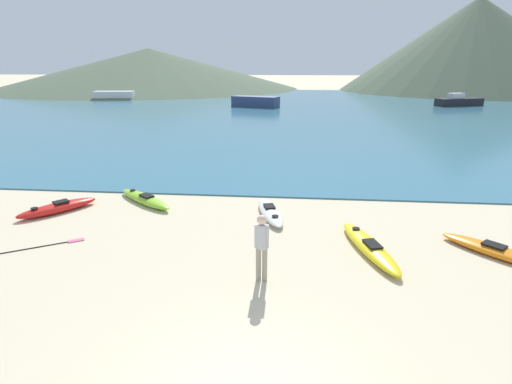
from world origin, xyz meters
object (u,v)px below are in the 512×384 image
object	(u,v)px
kayak_on_sand_2	(270,212)
moored_boat_3	(481,94)
person_near_foreground	(262,244)
kayak_on_sand_0	(145,199)
kayak_on_sand_4	(369,246)
moored_boat_2	(459,101)
loose_paddle	(32,248)
moored_boat_4	(255,102)
kayak_on_sand_1	(58,208)
moored_boat_0	(114,95)
kayak_on_sand_3	(499,252)

from	to	relation	value
kayak_on_sand_2	moored_boat_3	distance (m)	62.75
person_near_foreground	kayak_on_sand_0	bearing A→B (deg)	132.76
kayak_on_sand_4	moored_boat_2	distance (m)	46.86
kayak_on_sand_0	loose_paddle	bearing A→B (deg)	-113.24
kayak_on_sand_0	kayak_on_sand_4	world-z (taller)	kayak_on_sand_0
kayak_on_sand_2	moored_boat_4	size ratio (longest dim) A/B	0.48
kayak_on_sand_1	loose_paddle	size ratio (longest dim) A/B	1.05
person_near_foreground	moored_boat_0	distance (m)	56.14
kayak_on_sand_0	kayak_on_sand_4	size ratio (longest dim) A/B	0.82
moored_boat_4	kayak_on_sand_2	bearing A→B (deg)	-83.67
person_near_foreground	moored_boat_3	bearing A→B (deg)	63.14
kayak_on_sand_1	kayak_on_sand_0	bearing A→B (deg)	25.34
kayak_on_sand_1	kayak_on_sand_3	size ratio (longest dim) A/B	0.93
moored_boat_3	moored_boat_4	distance (m)	38.81
kayak_on_sand_1	kayak_on_sand_3	bearing A→B (deg)	-8.63
moored_boat_2	moored_boat_4	bearing A→B (deg)	-171.45
kayak_on_sand_0	moored_boat_0	bearing A→B (deg)	115.39
kayak_on_sand_2	loose_paddle	world-z (taller)	kayak_on_sand_2
kayak_on_sand_0	person_near_foreground	world-z (taller)	person_near_foreground
kayak_on_sand_2	moored_boat_2	world-z (taller)	moored_boat_2
kayak_on_sand_3	moored_boat_4	xyz separation A→B (m)	(-10.56, 39.26, 0.56)
moored_boat_0	moored_boat_4	distance (m)	23.50
kayak_on_sand_3	moored_boat_3	size ratio (longest dim) A/B	0.70
person_near_foreground	moored_boat_4	world-z (taller)	person_near_foreground
kayak_on_sand_3	kayak_on_sand_0	bearing A→B (deg)	163.19
kayak_on_sand_1	moored_boat_2	xyz separation A→B (m)	(28.94, 40.95, 0.44)
kayak_on_sand_0	kayak_on_sand_3	bearing A→B (deg)	-16.81
kayak_on_sand_1	loose_paddle	distance (m)	3.05
moored_boat_0	kayak_on_sand_4	bearing A→B (deg)	-58.87
person_near_foreground	kayak_on_sand_2	bearing A→B (deg)	90.77
kayak_on_sand_1	moored_boat_0	world-z (taller)	moored_boat_0
moored_boat_0	moored_boat_2	xyz separation A→B (m)	(47.30, -4.77, -0.06)
kayak_on_sand_4	moored_boat_3	distance (m)	63.66
kayak_on_sand_1	moored_boat_2	bearing A→B (deg)	54.75
kayak_on_sand_3	kayak_on_sand_4	xyz separation A→B (m)	(-3.52, -0.01, 0.01)
kayak_on_sand_3	moored_boat_0	xyz separation A→B (m)	(-32.43, 47.86, 0.54)
moored_boat_0	moored_boat_2	world-z (taller)	moored_boat_2
moored_boat_4	moored_boat_2	bearing A→B (deg)	8.55
person_near_foreground	moored_boat_2	bearing A→B (deg)	64.67
kayak_on_sand_4	moored_boat_4	world-z (taller)	moored_boat_4
kayak_on_sand_1	kayak_on_sand_2	size ratio (longest dim) A/B	0.88
moored_boat_0	moored_boat_4	size ratio (longest dim) A/B	0.98
person_near_foreground	loose_paddle	xyz separation A→B (m)	(-6.73, 1.14, -0.97)
moored_boat_2	kayak_on_sand_1	bearing A→B (deg)	-125.25
moored_boat_3	moored_boat_4	world-z (taller)	moored_boat_3
moored_boat_4	loose_paddle	distance (m)	40.12
kayak_on_sand_3	loose_paddle	distance (m)	13.17
kayak_on_sand_4	moored_boat_0	bearing A→B (deg)	121.13
kayak_on_sand_4	kayak_on_sand_0	bearing A→B (deg)	156.28
kayak_on_sand_4	moored_boat_4	xyz separation A→B (m)	(-7.04, 39.27, 0.55)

